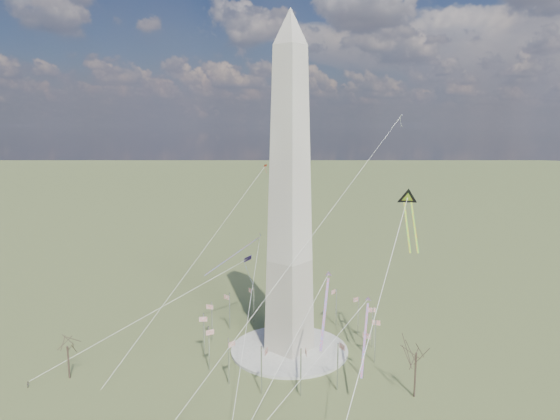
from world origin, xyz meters
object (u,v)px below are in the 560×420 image
Objects in this scene: tree_near at (416,350)px; kite_delta_black at (408,202)px; person_west at (28,384)px; washington_monument at (290,197)px.

kite_delta_black is (-8.86, 10.33, 35.79)m from tree_near.
person_west is (-80.94, -61.13, -11.94)m from tree_near.
kite_delta_black is at bearing 17.66° from washington_monument.
tree_near is (41.06, -0.08, -35.19)m from washington_monument.
washington_monument is at bearing 179.89° from tree_near.
washington_monument is 54.08m from tree_near.
tree_near is 10.82× the size of person_west.
washington_monument is 86.94m from person_west.
tree_near is at bearing -0.11° from washington_monument.
kite_delta_black is (32.20, 10.25, 0.60)m from washington_monument.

